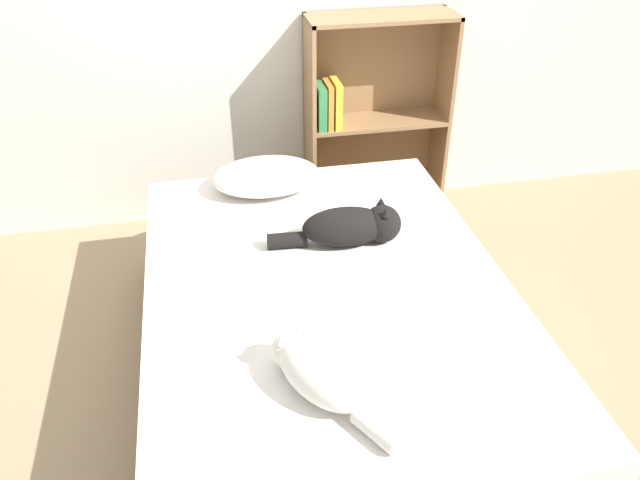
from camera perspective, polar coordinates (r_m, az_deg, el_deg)
The scene contains 6 objects.
ground_plane at distance 2.57m, azimuth 0.64°, elevation -12.33°, with size 8.00×8.00×0.00m, color #997F60.
bed at distance 2.41m, azimuth 0.68°, elevation -8.53°, with size 1.34×1.87×0.47m.
pillow at distance 2.82m, azimuth -4.95°, elevation 5.84°, with size 0.48×0.32×0.13m.
cat_light at distance 1.83m, azimuth -0.05°, elevation -11.93°, with size 0.34×0.46×0.15m.
cat_dark at distance 2.44m, azimuth 3.01°, elevation 1.26°, with size 0.53×0.19×0.17m.
bookshelf at distance 3.40m, azimuth 4.63°, elevation 11.24°, with size 0.74×0.26×1.09m.
Camera 1 is at (-0.39, -1.74, 1.85)m, focal length 35.00 mm.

